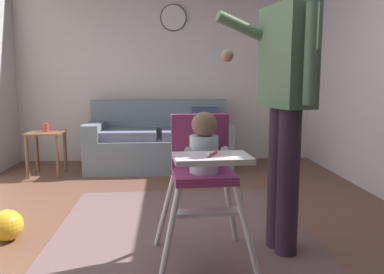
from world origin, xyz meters
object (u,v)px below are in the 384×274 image
high_chair (203,160)px  sippy_cup (46,128)px  couch (160,142)px  side_table (46,144)px  wall_clock (173,18)px  adult_standing (285,99)px  toy_ball (7,225)px

high_chair → sippy_cup: high_chair is taller
couch → sippy_cup: (-1.33, -0.33, 0.24)m
side_table → wall_clock: bearing=27.7°
couch → high_chair: (0.30, -2.66, 0.32)m
adult_standing → couch: bearing=-85.9°
couch → side_table: couch is taller
sippy_cup → wall_clock: 2.21m
adult_standing → sippy_cup: (-2.16, 2.20, -0.43)m
adult_standing → toy_ball: adult_standing is taller
side_table → high_chair: bearing=-55.0°
adult_standing → sippy_cup: size_ratio=17.60×
toy_ball → wall_clock: size_ratio=0.62×
sippy_cup → side_table: bearing=-180.0°
toy_ball → sippy_cup: sippy_cup is taller
adult_standing → sippy_cup: adult_standing is taller
sippy_cup → high_chair: bearing=-55.1°
adult_standing → toy_ball: (-1.87, 0.28, -0.89)m
toy_ball → adult_standing: bearing=-8.6°
high_chair → sippy_cup: (-1.63, 2.33, -0.08)m
toy_ball → sippy_cup: size_ratio=2.20×
adult_standing → sippy_cup: 3.11m
high_chair → adult_standing: adult_standing is taller
high_chair → adult_standing: bearing=100.6°
wall_clock → adult_standing: bearing=-78.0°
adult_standing → side_table: size_ratio=3.39×
side_table → sippy_cup: (0.01, 0.00, 0.19)m
high_chair → side_table: bearing=-148.3°
couch → adult_standing: 2.74m
toy_ball → couch: bearing=65.1°
high_chair → wall_clock: bearing=178.6°
high_chair → sippy_cup: 2.85m
couch → wall_clock: wall_clock is taller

